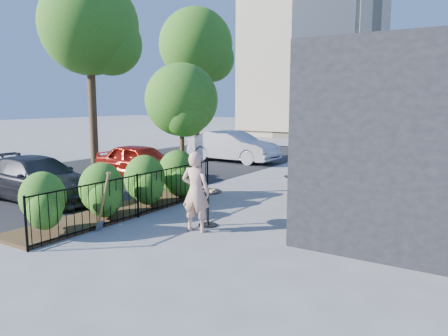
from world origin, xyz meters
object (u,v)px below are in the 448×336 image
Objects in this scene: cafe_table at (208,202)px; patio_tree at (182,104)px; woman at (196,192)px; car_red at (141,162)px; shovel at (103,205)px; street_tree_near at (89,32)px; car_darkgrey at (37,179)px; street_tree_far at (196,50)px; car_silver at (233,146)px.

patio_tree is at bearing 137.03° from cafe_table.
car_red is (-5.64, 4.22, -0.24)m from woman.
cafe_table is 6.74m from car_red.
patio_tree is 2.82× the size of shovel.
patio_tree is 4.51× the size of cafe_table.
car_darkgrey is at bearing -52.78° from street_tree_near.
street_tree_far is 8.31m from car_silver.
car_red is (4.70, -1.90, -5.27)m from street_tree_near.
street_tree_near is 8.27m from car_silver.
woman reaches higher than car_silver.
shovel is at bearing -76.54° from patio_tree.
car_red is at bearing -64.60° from street_tree_far.
car_darkgrey is (-0.42, -10.10, -0.10)m from car_silver.
street_tree_near and street_tree_far have the same top height.
cafe_table is 0.49× the size of woman.
patio_tree reaches higher than woman.
shovel is at bearing -106.45° from car_darkgrey.
woman is (0.03, -0.49, 0.32)m from cafe_table.
woman is 5.67m from car_darkgrey.
shovel is at bearing -134.27° from cafe_table.
woman is (10.33, -6.12, -5.03)m from street_tree_near.
street_tree_near reaches higher than patio_tree.
shovel reaches higher than car_red.
shovel is (8.68, -15.29, -5.30)m from street_tree_far.
car_silver reaches higher than cafe_table.
patio_tree reaches higher than cafe_table.
street_tree_far reaches higher than shovel.
woman reaches higher than cafe_table.
street_tree_far reaches higher than car_silver.
street_tree_near is 8.00m from street_tree_far.
street_tree_near reaches higher than car_red.
car_darkgrey is (4.67, -6.15, -5.28)m from street_tree_near.
street_tree_near is (-7.70, 3.20, 3.15)m from patio_tree.
shovel is at bearing -40.04° from street_tree_near.
car_red reaches higher than car_darkgrey.
car_red is at bearing 156.52° from patio_tree.
car_red is at bearing 178.79° from car_silver.
car_darkgrey is at bearing -174.70° from cafe_table.
car_red is 0.87× the size of car_darkgrey.
woman is 0.47× the size of car_red.
car_silver is 1.02× the size of car_darkgrey.
car_silver is 10.11m from car_darkgrey.
street_tree_near is at bearing 69.68° from car_red.
street_tree_far is 2.18× the size of car_red.
car_silver is (-5.24, 10.07, -0.16)m from woman.
patio_tree is at bearing -22.57° from street_tree_near.
cafe_table is at bearing -42.97° from patio_tree.
street_tree_far is 17.90m from cafe_table.
patio_tree is 3.90m from car_red.
car_darkgrey is at bearing -179.76° from car_silver.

